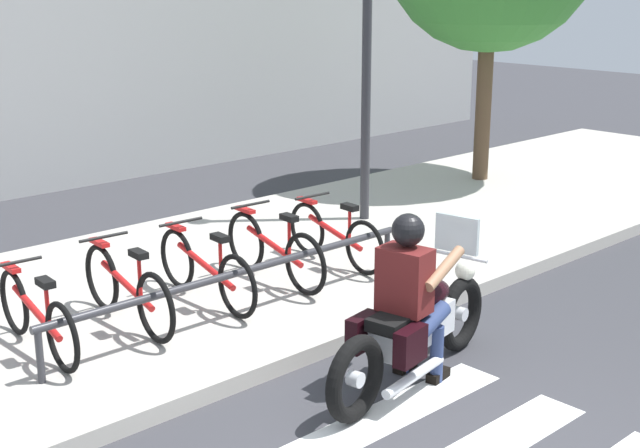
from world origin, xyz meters
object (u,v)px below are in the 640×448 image
Objects in this scene: motorcycle at (414,328)px; street_lamp at (367,10)px; rider at (410,287)px; bicycle_1 at (127,289)px; bike_rack at (241,275)px; bicycle_3 at (274,249)px; bicycle_2 at (205,269)px; bicycle_0 at (37,315)px; bicycle_4 at (334,235)px.

motorcycle is 5.07m from street_lamp.
rider is at bearing -172.52° from motorcycle.
motorcycle is 1.57× the size of rider.
bicycle_1 is 0.41× the size of bike_rack.
bicycle_2 is at bearing 179.95° from bicycle_3.
bicycle_0 reaches higher than bike_rack.
street_lamp is (1.60, 1.10, 2.32)m from bicycle_4.
bicycle_4 is (1.41, 2.33, -0.36)m from rider.
rider is 2.37m from bicycle_2.
bike_rack is (0.86, -0.55, 0.07)m from bicycle_1.
bicycle_0 is 1.82m from bike_rack.
motorcycle is 2.64m from bicycle_1.
bicycle_0 is 5.68m from street_lamp.
rider reaches higher than bicycle_4.
rider is at bearing -79.75° from bike_rack.
street_lamp reaches higher than bike_rack.
bicycle_2 is at bearing 0.05° from bicycle_1.
bicycle_1 reaches higher than bicycle_0.
bicycle_2 reaches higher than bike_rack.
bicycle_2 is (0.87, 0.00, -0.01)m from bicycle_1.
street_lamp is at bearing 26.36° from bike_rack.
bicycle_1 is 0.98× the size of bicycle_2.
street_lamp is (2.46, 1.10, 2.31)m from bicycle_3.
bicycle_0 is 0.95× the size of bicycle_2.
rider is (-0.08, -0.01, 0.37)m from motorcycle.
motorcycle is 1.43× the size of bicycle_0.
rider is 2.41m from bicycle_3.
bicycle_0 is at bearing 132.55° from motorcycle.
rider is at bearing -103.20° from bicycle_3.
bicycle_4 is (0.87, 0.00, -0.02)m from bicycle_3.
bicycle_2 is at bearing 97.83° from rider.
street_lamp is (5.06, 1.09, 2.33)m from bicycle_0.
bicycle_1 is at bearing 147.35° from bike_rack.
bicycle_0 is 0.97× the size of bicycle_3.
bicycle_4 reaches higher than bicycle_0.
bike_rack is (1.73, -0.56, 0.09)m from bicycle_0.
bicycle_3 is at bearing -0.02° from bicycle_0.
bicycle_1 is (-1.19, 2.32, -0.34)m from rider.
motorcycle is 3.14m from bicycle_0.
bicycle_1 is (-1.26, 2.31, 0.03)m from motorcycle.
street_lamp is (3.33, 1.65, 2.24)m from bike_rack.
street_lamp is (3.33, 1.10, 2.32)m from bicycle_2.
bike_rack is 0.87× the size of street_lamp.
rider is 2.74m from bicycle_4.
bicycle_3 is 0.41× the size of bike_rack.
street_lamp reaches higher than bicycle_1.
motorcycle is 0.56× the size of bike_rack.
bicycle_0 is at bearing 131.40° from rider.
bicycle_3 is at bearing -0.05° from bicycle_2.
bicycle_1 is at bearing 117.01° from rider.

